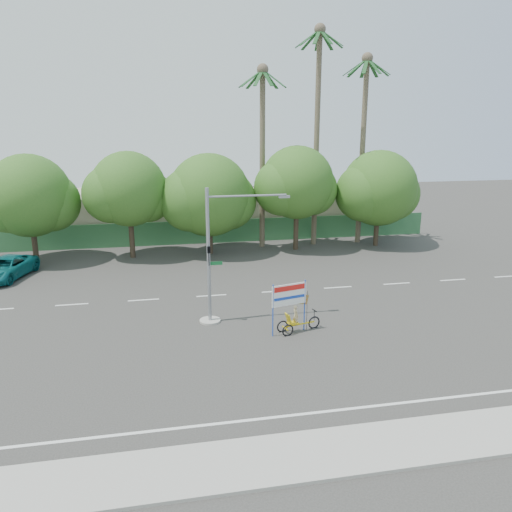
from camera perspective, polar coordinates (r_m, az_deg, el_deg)
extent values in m
plane|color=#33302D|center=(23.17, 2.07, -10.76)|extent=(120.00, 120.00, 0.00)
cube|color=gray|center=(16.95, 8.24, -21.37)|extent=(50.00, 2.40, 0.12)
cube|color=#336B3D|center=(43.04, -4.42, 2.82)|extent=(38.00, 0.08, 2.00)
cube|color=#B9A893|center=(47.28, -17.26, 4.53)|extent=(12.00, 8.00, 4.00)
cube|color=#B9A893|center=(48.75, 4.34, 5.22)|extent=(14.00, 8.00, 3.60)
cylinder|color=#473828|center=(40.25, -24.02, 1.80)|extent=(0.40, 0.40, 3.52)
sphere|color=#1D4C16|center=(39.72, -24.51, 6.29)|extent=(6.00, 6.00, 6.00)
sphere|color=#1D4C16|center=(39.79, -22.43, 5.71)|extent=(4.32, 4.32, 4.32)
sphere|color=#1D4C16|center=(39.85, -26.43, 5.64)|extent=(4.56, 4.56, 4.56)
cylinder|color=#473828|center=(39.23, -14.04, 2.51)|extent=(0.40, 0.40, 3.74)
sphere|color=#1D4C16|center=(38.66, -14.36, 7.43)|extent=(5.60, 5.60, 5.60)
sphere|color=#1D4C16|center=(38.99, -12.42, 6.73)|extent=(4.03, 4.03, 4.03)
sphere|color=#1D4C16|center=(38.55, -16.22, 6.77)|extent=(4.26, 4.26, 4.26)
cylinder|color=#473828|center=(39.40, -5.28, 2.63)|extent=(0.40, 0.40, 3.30)
sphere|color=#1D4C16|center=(38.87, -5.38, 6.95)|extent=(6.40, 6.40, 6.40)
sphere|color=#1D4C16|center=(39.41, -3.31, 6.33)|extent=(4.61, 4.61, 4.61)
sphere|color=#1D4C16|center=(38.55, -7.48, 6.37)|extent=(4.86, 4.86, 4.86)
cylinder|color=#473828|center=(40.62, 4.60, 3.43)|extent=(0.40, 0.40, 3.87)
sphere|color=#1D4C16|center=(40.06, 4.70, 8.37)|extent=(5.80, 5.80, 5.80)
sphere|color=#1D4C16|center=(40.79, 6.35, 7.57)|extent=(4.18, 4.18, 4.18)
sphere|color=#1D4C16|center=(39.53, 2.95, 7.80)|extent=(4.41, 4.41, 4.41)
cylinder|color=#473828|center=(43.06, 13.62, 3.42)|extent=(0.40, 0.40, 3.43)
sphere|color=#1D4C16|center=(42.56, 13.88, 7.53)|extent=(6.20, 6.20, 6.20)
sphere|color=#1D4C16|center=(43.50, 15.35, 6.87)|extent=(4.46, 4.46, 4.46)
sphere|color=#1D4C16|center=(41.81, 12.24, 7.07)|extent=(4.71, 4.71, 4.71)
cylinder|color=#70604C|center=(41.84, 6.93, 12.78)|extent=(0.44, 0.44, 17.00)
sphere|color=#70604C|center=(42.38, 7.33, 24.33)|extent=(0.90, 0.90, 0.90)
cube|color=#1C4C21|center=(42.57, 8.61, 23.35)|extent=(1.91, 0.28, 1.36)
cube|color=#1C4C21|center=(43.07, 8.02, 23.27)|extent=(1.65, 1.44, 1.36)
cube|color=#1C4C21|center=(43.20, 7.10, 23.27)|extent=(0.61, 1.93, 1.36)
cube|color=#1C4C21|center=(42.91, 6.28, 23.35)|extent=(1.20, 1.80, 1.36)
cube|color=#1C4C21|center=(42.32, 5.91, 23.48)|extent=(1.89, 0.92, 1.36)
cube|color=#1C4C21|center=(41.71, 6.19, 23.60)|extent=(1.89, 0.92, 1.36)
cube|color=#1C4C21|center=(41.36, 7.00, 23.65)|extent=(1.20, 1.80, 1.36)
cube|color=#1C4C21|center=(41.45, 7.97, 23.60)|extent=(0.61, 1.93, 1.36)
cube|color=#1C4C21|center=(41.93, 8.60, 23.48)|extent=(1.65, 1.44, 1.36)
cylinder|color=#70604C|center=(43.28, 12.04, 11.31)|extent=(0.44, 0.44, 15.00)
sphere|color=#70604C|center=(43.48, 12.61, 21.21)|extent=(0.90, 0.90, 0.90)
cube|color=#1C4C21|center=(43.79, 13.76, 20.23)|extent=(1.91, 0.28, 1.36)
cube|color=#1C4C21|center=(44.25, 13.14, 20.20)|extent=(1.65, 1.44, 1.36)
cube|color=#1C4C21|center=(44.33, 12.26, 20.24)|extent=(0.61, 1.93, 1.36)
cube|color=#1C4C21|center=(43.98, 11.51, 20.32)|extent=(1.20, 1.80, 1.36)
cube|color=#1C4C21|center=(43.37, 11.23, 20.41)|extent=(1.89, 0.92, 1.36)
cube|color=#1C4C21|center=(42.78, 11.58, 20.48)|extent=(1.89, 0.92, 1.36)
cube|color=#1C4C21|center=(42.48, 12.40, 20.48)|extent=(1.20, 1.80, 1.36)
cube|color=#1C4C21|center=(42.63, 13.30, 20.41)|extent=(0.61, 1.93, 1.36)
cube|color=#1C4C21|center=(43.15, 13.83, 20.31)|extent=(1.65, 1.44, 1.36)
cylinder|color=#70604C|center=(40.77, 0.73, 10.71)|extent=(0.44, 0.44, 14.00)
sphere|color=#70604C|center=(40.84, 0.76, 20.55)|extent=(0.90, 0.90, 0.90)
cube|color=#1C4C21|center=(40.99, 2.13, 19.60)|extent=(1.91, 0.28, 1.36)
cube|color=#1C4C21|center=(41.53, 1.61, 19.54)|extent=(1.65, 1.44, 1.36)
cube|color=#1C4C21|center=(41.73, 0.72, 19.53)|extent=(0.61, 1.93, 1.36)
cube|color=#1C4C21|center=(41.49, -0.16, 19.55)|extent=(1.20, 1.80, 1.36)
cube|color=#1C4C21|center=(40.93, -0.63, 19.61)|extent=(1.89, 0.92, 1.36)
cube|color=#1C4C21|center=(40.30, -0.45, 19.69)|extent=(1.89, 0.92, 1.36)
cube|color=#1C4C21|center=(39.90, 0.31, 19.73)|extent=(1.20, 1.80, 1.36)
cube|color=#1C4C21|center=(39.92, 1.29, 19.73)|extent=(0.61, 1.93, 1.36)
cube|color=#1C4C21|center=(40.35, 2.01, 19.67)|extent=(1.65, 1.44, 1.36)
cylinder|color=gray|center=(26.39, -5.26, -7.36)|extent=(1.10, 1.10, 0.10)
cylinder|color=gray|center=(25.28, -5.45, -0.11)|extent=(0.18, 0.18, 7.00)
cylinder|color=gray|center=(24.93, -1.01, 6.90)|extent=(4.00, 0.10, 0.10)
cube|color=gray|center=(25.34, 3.25, 6.78)|extent=(0.55, 0.20, 0.12)
imported|color=black|center=(25.04, -5.40, -0.02)|extent=(0.16, 0.20, 1.00)
cube|color=#14662D|center=(25.41, -4.65, -0.84)|extent=(0.70, 0.04, 0.18)
torus|color=black|center=(25.58, 6.65, -7.56)|extent=(0.66, 0.24, 0.66)
torus|color=black|center=(25.03, 3.04, -8.05)|extent=(0.62, 0.22, 0.62)
torus|color=black|center=(24.59, 3.65, -8.49)|extent=(0.62, 0.22, 0.62)
cube|color=gold|center=(25.16, 5.03, -7.77)|extent=(1.63, 0.46, 0.06)
cube|color=gold|center=(24.80, 3.35, -8.23)|extent=(0.20, 0.58, 0.05)
cube|color=gold|center=(24.92, 4.25, -7.63)|extent=(0.57, 0.52, 0.06)
cube|color=gold|center=(24.70, 3.72, -7.15)|extent=(0.32, 0.45, 0.53)
cylinder|color=black|center=(25.43, 6.68, -6.74)|extent=(0.04, 0.04, 0.54)
cube|color=black|center=(25.34, 6.69, -6.19)|extent=(0.15, 0.44, 0.04)
imported|color=#CCB284|center=(24.85, 4.56, -6.79)|extent=(0.34, 0.44, 1.06)
cylinder|color=blue|center=(24.11, 1.94, -6.27)|extent=(0.07, 0.07, 2.64)
cylinder|color=blue|center=(24.92, 5.57, -5.62)|extent=(0.07, 0.07, 2.64)
cube|color=white|center=(24.27, 3.81, -4.43)|extent=(1.81, 0.50, 1.08)
cube|color=red|center=(24.13, 3.87, -3.69)|extent=(1.62, 0.42, 0.25)
cube|color=blue|center=(24.29, 3.85, -4.78)|extent=(1.62, 0.42, 0.14)
cylinder|color=black|center=(25.09, 5.84, -6.19)|extent=(0.02, 0.02, 2.05)
cube|color=red|center=(24.70, 5.19, -4.95)|extent=(0.85, 0.23, 0.64)
imported|color=#0E6365|center=(37.09, -26.69, -1.23)|extent=(3.71, 5.58, 1.42)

